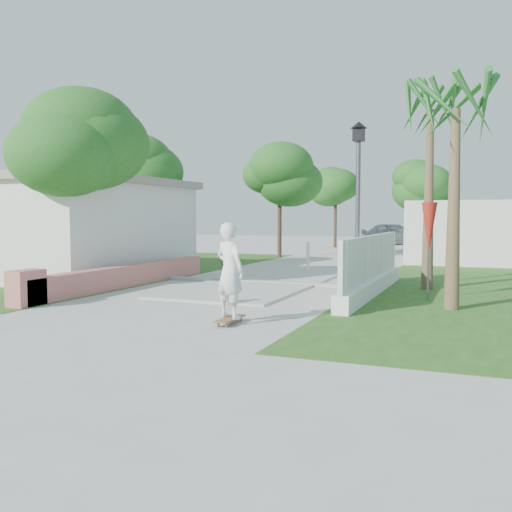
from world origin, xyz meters
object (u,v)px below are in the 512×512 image
at_px(patio_umbrella, 429,229).
at_px(dog, 230,295).
at_px(bollard, 308,255).
at_px(skateboarder, 227,274).
at_px(parked_car, 395,234).
at_px(street_lamp, 358,199).

height_order(patio_umbrella, dog, patio_umbrella).
height_order(bollard, patio_umbrella, patio_umbrella).
height_order(skateboarder, parked_car, skateboarder).
xyz_separation_m(bollard, skateboarder, (1.07, -9.18, 0.24)).
height_order(patio_umbrella, skateboarder, patio_umbrella).
relative_size(bollard, parked_car, 0.24).
bearing_deg(dog, street_lamp, 79.42).
bearing_deg(skateboarder, dog, -45.39).
distance_m(street_lamp, bollard, 5.56).
distance_m(patio_umbrella, dog, 4.95).
height_order(bollard, dog, bollard).
bearing_deg(parked_car, patio_umbrella, 178.45).
bearing_deg(dog, bollard, 114.81).
xyz_separation_m(skateboarder, parked_car, (-0.89, 28.91, -0.04)).
distance_m(street_lamp, parked_car, 24.41).
xyz_separation_m(skateboarder, dog, (-0.49, 1.18, -0.59)).
relative_size(bollard, skateboarder, 0.41).
bearing_deg(parked_car, street_lamp, 174.45).
relative_size(bollard, patio_umbrella, 0.47).
relative_size(patio_umbrella, parked_car, 0.50).
relative_size(skateboarder, dog, 4.41).
height_order(street_lamp, skateboarder, street_lamp).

